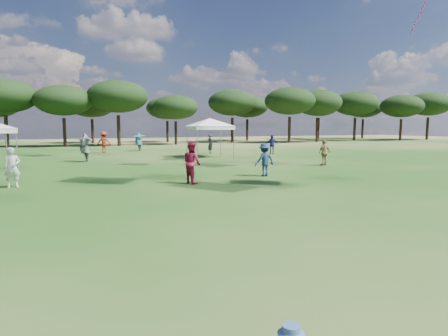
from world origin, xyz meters
The scene contains 3 objects.
tree_line centered at (2.39, 47.41, 5.42)m, with size 108.78×17.63×7.77m.
tent_right centered at (7.68, 25.60, 2.81)m, with size 6.02×6.02×3.24m.
festival_crowd centered at (-0.49, 24.92, 0.88)m, with size 30.18×22.16×1.89m.
Camera 1 is at (-2.18, -0.98, 2.44)m, focal length 30.00 mm.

